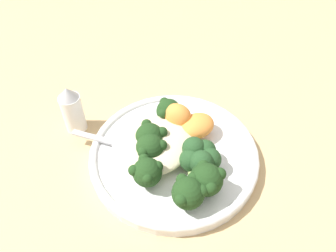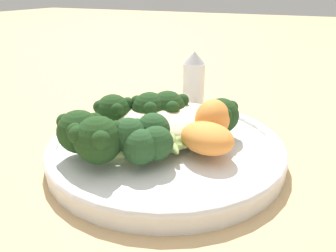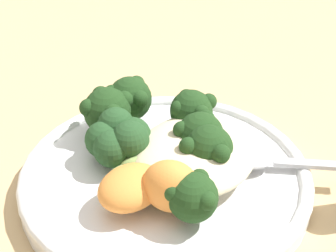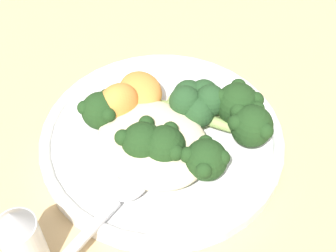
{
  "view_description": "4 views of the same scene",
  "coord_description": "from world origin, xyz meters",
  "px_view_note": "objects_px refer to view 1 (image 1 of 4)",
  "views": [
    {
      "loc": [
        -0.24,
        -0.16,
        0.39
      ],
      "look_at": [
        0.03,
        0.02,
        0.05
      ],
      "focal_mm": 35.0,
      "sensor_mm": 36.0,
      "label": 1
    },
    {
      "loc": [
        0.15,
        -0.28,
        0.17
      ],
      "look_at": [
        0.02,
        -0.01,
        0.04
      ],
      "focal_mm": 35.0,
      "sensor_mm": 36.0,
      "label": 2
    },
    {
      "loc": [
        0.36,
        0.14,
        0.32
      ],
      "look_at": [
        0.0,
        -0.0,
        0.06
      ],
      "focal_mm": 60.0,
      "sensor_mm": 36.0,
      "label": 3
    },
    {
      "loc": [
        -0.23,
        0.19,
        0.38
      ],
      "look_at": [
        0.01,
        -0.0,
        0.04
      ],
      "focal_mm": 50.0,
      "sensor_mm": 36.0,
      "label": 4
    }
  ],
  "objects_px": {
    "broccoli_stalk_0": "(172,115)",
    "broccoli_stalk_1": "(157,137)",
    "broccoli_stalk_3": "(151,169)",
    "sweet_potato_chunk_1": "(178,116)",
    "broccoli_stalk_2": "(155,148)",
    "broccoli_stalk_5": "(205,176)",
    "salt_shaker": "(72,109)",
    "plate": "(173,154)",
    "quinoa_mound": "(157,143)",
    "broccoli_stalk_4": "(189,188)",
    "kale_tuft": "(200,156)",
    "spoon": "(119,143)",
    "sweet_potato_chunk_0": "(197,126)"
  },
  "relations": [
    {
      "from": "broccoli_stalk_5",
      "to": "salt_shaker",
      "type": "relative_size",
      "value": 1.1
    },
    {
      "from": "broccoli_stalk_5",
      "to": "sweet_potato_chunk_0",
      "type": "relative_size",
      "value": 1.66
    },
    {
      "from": "plate",
      "to": "quinoa_mound",
      "type": "distance_m",
      "value": 0.03
    },
    {
      "from": "quinoa_mound",
      "to": "broccoli_stalk_1",
      "type": "bearing_deg",
      "value": 28.95
    },
    {
      "from": "broccoli_stalk_2",
      "to": "spoon",
      "type": "height_order",
      "value": "broccoli_stalk_2"
    },
    {
      "from": "plate",
      "to": "broccoli_stalk_1",
      "type": "height_order",
      "value": "broccoli_stalk_1"
    },
    {
      "from": "broccoli_stalk_2",
      "to": "sweet_potato_chunk_1",
      "type": "xyz_separation_m",
      "value": [
        0.07,
        0.01,
        0.0
      ]
    },
    {
      "from": "broccoli_stalk_2",
      "to": "broccoli_stalk_3",
      "type": "bearing_deg",
      "value": 70.65
    },
    {
      "from": "plate",
      "to": "broccoli_stalk_2",
      "type": "distance_m",
      "value": 0.04
    },
    {
      "from": "broccoli_stalk_3",
      "to": "sweet_potato_chunk_1",
      "type": "bearing_deg",
      "value": -149.44
    },
    {
      "from": "plate",
      "to": "broccoli_stalk_5",
      "type": "height_order",
      "value": "broccoli_stalk_5"
    },
    {
      "from": "plate",
      "to": "broccoli_stalk_3",
      "type": "bearing_deg",
      "value": -178.59
    },
    {
      "from": "plate",
      "to": "salt_shaker",
      "type": "relative_size",
      "value": 2.98
    },
    {
      "from": "broccoli_stalk_1",
      "to": "spoon",
      "type": "xyz_separation_m",
      "value": [
        -0.03,
        0.05,
        -0.01
      ]
    },
    {
      "from": "broccoli_stalk_2",
      "to": "broccoli_stalk_5",
      "type": "xyz_separation_m",
      "value": [
        -0.0,
        -0.08,
        0.0
      ]
    },
    {
      "from": "plate",
      "to": "broccoli_stalk_4",
      "type": "relative_size",
      "value": 2.09
    },
    {
      "from": "broccoli_stalk_0",
      "to": "broccoli_stalk_2",
      "type": "height_order",
      "value": "broccoli_stalk_2"
    },
    {
      "from": "broccoli_stalk_3",
      "to": "sweet_potato_chunk_1",
      "type": "relative_size",
      "value": 2.45
    },
    {
      "from": "sweet_potato_chunk_0",
      "to": "kale_tuft",
      "type": "relative_size",
      "value": 0.96
    },
    {
      "from": "plate",
      "to": "broccoli_stalk_1",
      "type": "bearing_deg",
      "value": 103.05
    },
    {
      "from": "quinoa_mound",
      "to": "broccoli_stalk_5",
      "type": "distance_m",
      "value": 0.09
    },
    {
      "from": "broccoli_stalk_2",
      "to": "broccoli_stalk_5",
      "type": "relative_size",
      "value": 0.95
    },
    {
      "from": "sweet_potato_chunk_0",
      "to": "salt_shaker",
      "type": "height_order",
      "value": "salt_shaker"
    },
    {
      "from": "sweet_potato_chunk_1",
      "to": "spoon",
      "type": "distance_m",
      "value": 0.1
    },
    {
      "from": "spoon",
      "to": "sweet_potato_chunk_0",
      "type": "bearing_deg",
      "value": -149.22
    },
    {
      "from": "broccoli_stalk_5",
      "to": "salt_shaker",
      "type": "distance_m",
      "value": 0.24
    },
    {
      "from": "quinoa_mound",
      "to": "broccoli_stalk_0",
      "type": "bearing_deg",
      "value": 10.53
    },
    {
      "from": "broccoli_stalk_0",
      "to": "salt_shaker",
      "type": "height_order",
      "value": "salt_shaker"
    },
    {
      "from": "quinoa_mound",
      "to": "broccoli_stalk_1",
      "type": "relative_size",
      "value": 1.33
    },
    {
      "from": "sweet_potato_chunk_0",
      "to": "broccoli_stalk_0",
      "type": "bearing_deg",
      "value": 96.81
    },
    {
      "from": "broccoli_stalk_2",
      "to": "sweet_potato_chunk_0",
      "type": "relative_size",
      "value": 1.58
    },
    {
      "from": "broccoli_stalk_0",
      "to": "spoon",
      "type": "relative_size",
      "value": 0.86
    },
    {
      "from": "broccoli_stalk_0",
      "to": "kale_tuft",
      "type": "xyz_separation_m",
      "value": [
        -0.05,
        -0.08,
        0.0
      ]
    },
    {
      "from": "quinoa_mound",
      "to": "spoon",
      "type": "height_order",
      "value": "quinoa_mound"
    },
    {
      "from": "broccoli_stalk_5",
      "to": "sweet_potato_chunk_0",
      "type": "bearing_deg",
      "value": 174.46
    },
    {
      "from": "broccoli_stalk_0",
      "to": "broccoli_stalk_1",
      "type": "distance_m",
      "value": 0.05
    },
    {
      "from": "quinoa_mound",
      "to": "broccoli_stalk_1",
      "type": "distance_m",
      "value": 0.01
    },
    {
      "from": "plate",
      "to": "sweet_potato_chunk_1",
      "type": "relative_size",
      "value": 5.57
    },
    {
      "from": "broccoli_stalk_5",
      "to": "kale_tuft",
      "type": "relative_size",
      "value": 1.59
    },
    {
      "from": "kale_tuft",
      "to": "sweet_potato_chunk_1",
      "type": "bearing_deg",
      "value": 54.92
    },
    {
      "from": "broccoli_stalk_4",
      "to": "broccoli_stalk_2",
      "type": "bearing_deg",
      "value": -136.81
    },
    {
      "from": "plate",
      "to": "quinoa_mound",
      "type": "relative_size",
      "value": 2.11
    },
    {
      "from": "broccoli_stalk_0",
      "to": "salt_shaker",
      "type": "xyz_separation_m",
      "value": [
        -0.08,
        0.14,
        0.0
      ]
    },
    {
      "from": "broccoli_stalk_2",
      "to": "broccoli_stalk_3",
      "type": "height_order",
      "value": "broccoli_stalk_2"
    },
    {
      "from": "broccoli_stalk_2",
      "to": "sweet_potato_chunk_1",
      "type": "height_order",
      "value": "sweet_potato_chunk_1"
    },
    {
      "from": "spoon",
      "to": "sweet_potato_chunk_1",
      "type": "bearing_deg",
      "value": -137.63
    },
    {
      "from": "broccoli_stalk_3",
      "to": "spoon",
      "type": "relative_size",
      "value": 1.01
    },
    {
      "from": "broccoli_stalk_0",
      "to": "broccoli_stalk_1",
      "type": "xyz_separation_m",
      "value": [
        -0.05,
        -0.01,
        0.0
      ]
    },
    {
      "from": "broccoli_stalk_1",
      "to": "sweet_potato_chunk_1",
      "type": "distance_m",
      "value": 0.05
    },
    {
      "from": "broccoli_stalk_3",
      "to": "kale_tuft",
      "type": "bearing_deg",
      "value": 159.67
    }
  ]
}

